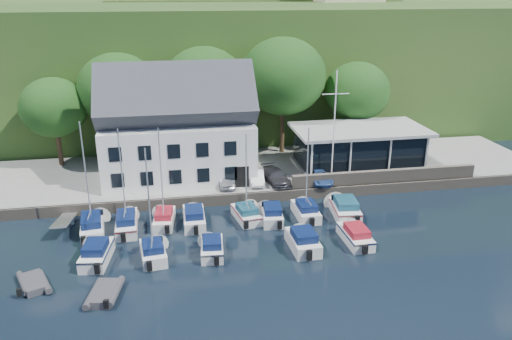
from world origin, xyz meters
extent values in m
plane|color=black|center=(0.00, 0.00, 0.00)|extent=(180.00, 180.00, 0.00)
cube|color=gray|center=(0.00, 17.50, 0.50)|extent=(60.00, 13.00, 1.00)
cube|color=#6F6659|center=(0.00, 11.00, 0.50)|extent=(60.00, 0.30, 1.00)
cube|color=#23481B|center=(0.00, 62.00, 8.00)|extent=(160.00, 75.00, 16.00)
cube|color=#6F6659|center=(12.00, 11.40, 1.60)|extent=(18.00, 0.50, 1.20)
imported|color=silver|center=(-3.06, 13.10, 1.62)|extent=(1.95, 3.80, 1.24)
imported|color=silver|center=(0.04, 13.30, 1.61)|extent=(1.73, 3.83, 1.22)
imported|color=#323237|center=(1.80, 13.07, 1.64)|extent=(2.44, 4.62, 1.28)
imported|color=#2D4E89|center=(5.93, 12.44, 1.60)|extent=(1.48, 3.52, 1.19)
camera|label=1|loc=(-7.60, -29.69, 18.42)|focal=35.00mm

